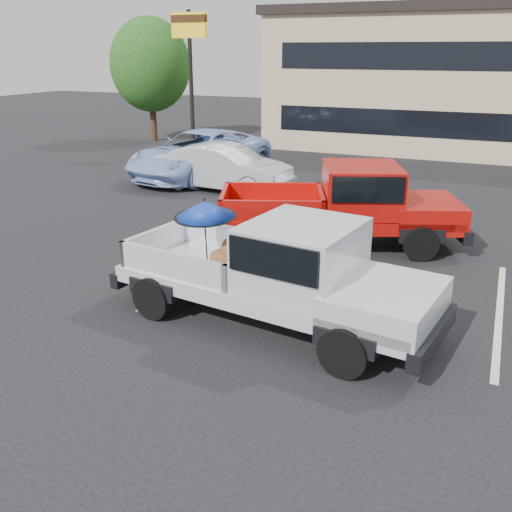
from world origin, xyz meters
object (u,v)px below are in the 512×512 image
object	(u,v)px
motel_sign	(190,44)
tree_left	(150,65)
silver_sedan	(225,168)
silver_pickup	(288,269)
red_pickup	(353,203)
blue_suv	(200,154)

from	to	relation	value
motel_sign	tree_left	world-z (taller)	tree_left
silver_sedan	motel_sign	bearing A→B (deg)	42.63
silver_pickup	red_pickup	bearing A→B (deg)	99.59
tree_left	red_pickup	bearing A→B (deg)	-42.30
motel_sign	blue_suv	world-z (taller)	motel_sign
red_pickup	blue_suv	world-z (taller)	red_pickup
tree_left	silver_pickup	distance (m)	21.97
motel_sign	silver_sedan	size ratio (longest dim) A/B	1.30
silver_pickup	blue_suv	bearing A→B (deg)	133.79
red_pickup	silver_sedan	distance (m)	6.68
blue_suv	red_pickup	bearing A→B (deg)	-26.91
tree_left	red_pickup	distance (m)	18.55
motel_sign	red_pickup	distance (m)	13.86
motel_sign	silver_pickup	distance (m)	17.38
silver_sedan	blue_suv	size ratio (longest dim) A/B	0.76
tree_left	red_pickup	xyz separation A→B (m)	(13.58, -12.36, -2.67)
motel_sign	blue_suv	xyz separation A→B (m)	(2.45, -3.83, -3.81)
tree_left	blue_suv	bearing A→B (deg)	-46.62
tree_left	silver_pickup	xyz separation A→B (m)	(13.68, -16.98, -2.68)
tree_left	red_pickup	world-z (taller)	tree_left
silver_sedan	blue_suv	xyz separation A→B (m)	(-1.77, 1.55, 0.08)
tree_left	silver_sedan	distance (m)	12.11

